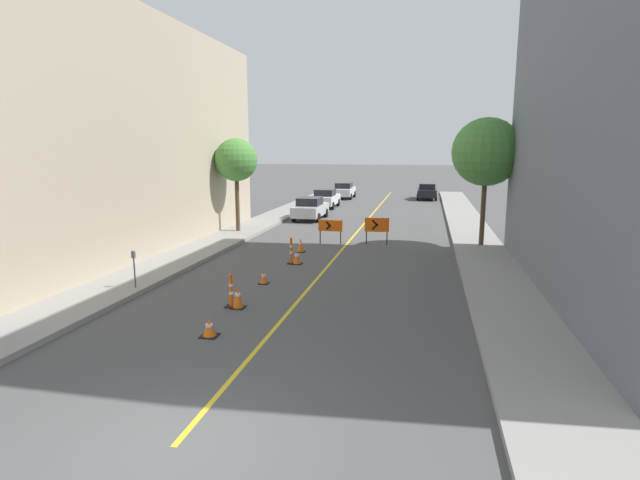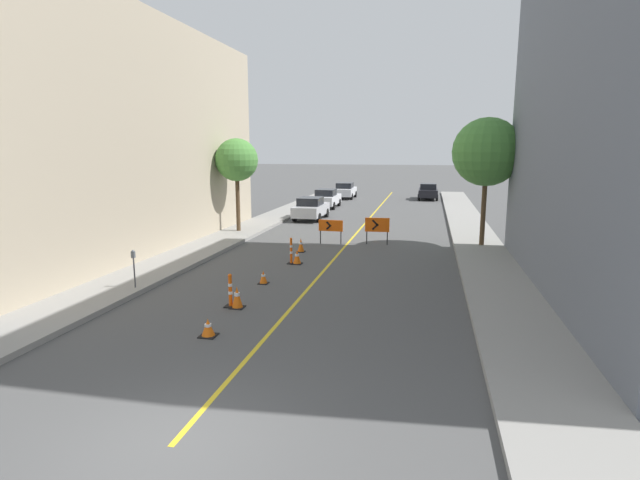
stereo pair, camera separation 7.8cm
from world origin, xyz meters
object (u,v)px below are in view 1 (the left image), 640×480
Objects in this scene: parked_car_curb_mid at (326,198)px; street_tree_left_near at (236,160)px; arrow_barricade_secondary at (377,226)px; parking_meter_near_curb at (134,261)px; parked_car_curb_far at (344,190)px; delineator_post_rear at (291,253)px; traffic_cone_third at (264,277)px; delineator_post_front at (231,293)px; traffic_cone_fifth at (301,245)px; street_tree_right_near at (486,152)px; parked_car_opposite_side at (427,191)px; arrow_barricade_primary at (330,227)px; traffic_cone_fourth at (297,257)px; traffic_cone_nearest at (209,328)px; traffic_cone_second at (238,297)px; parked_car_curb_near at (310,208)px.

parked_car_curb_mid is 14.61m from street_tree_left_near.
parked_car_curb_mid is at bearing 106.98° from arrow_barricade_secondary.
arrow_barricade_secondary is at bearing 55.39° from parking_meter_near_curb.
street_tree_left_near reaches higher than parked_car_curb_far.
parked_car_curb_far reaches higher than parking_meter_near_curb.
traffic_cone_third is at bearing -92.39° from delineator_post_rear.
parked_car_curb_mid is at bearing 86.84° from parking_meter_near_curb.
arrow_barricade_secondary is at bearing 73.19° from delineator_post_front.
traffic_cone_fifth is 0.16× the size of parked_car_curb_mid.
parking_meter_near_curb is at bearing -139.45° from street_tree_right_near.
street_tree_left_near reaches higher than parked_car_opposite_side.
street_tree_left_near is (-4.90, 13.20, 3.84)m from delineator_post_front.
delineator_post_rear is at bearing -96.91° from arrow_barricade_primary.
arrow_barricade_primary reaches higher than delineator_post_front.
arrow_barricade_primary is (0.54, 4.86, 0.62)m from traffic_cone_fourth.
traffic_cone_fourth reaches higher than traffic_cone_nearest.
parked_car_curb_far is 0.80× the size of street_tree_left_near.
delineator_post_rear reaches higher than traffic_cone_second.
parking_meter_near_curb is 0.25× the size of street_tree_left_near.
traffic_cone_third is at bearing 92.34° from traffic_cone_second.
arrow_barricade_primary is (1.07, 11.12, 0.47)m from delineator_post_front.
delineator_post_rear is (0.27, 6.25, 0.04)m from delineator_post_front.
traffic_cone_third is at bearing -82.02° from parked_car_curb_near.
arrow_barricade_secondary is (2.95, 5.24, 0.69)m from traffic_cone_fourth.
parked_car_curb_far is (-2.49, 29.26, 0.30)m from delineator_post_rear.
traffic_cone_third is 8.33m from arrow_barricade_primary.
parked_car_curb_mid is (-3.51, 16.05, -0.13)m from arrow_barricade_primary.
traffic_cone_fifth is 8.94m from parking_meter_near_curb.
parked_car_curb_mid is (-2.57, 24.30, 0.56)m from traffic_cone_third.
traffic_cone_third is 0.11× the size of parked_car_curb_mid.
traffic_cone_fifth is (-0.08, 5.93, 0.10)m from traffic_cone_third.
parked_car_curb_near is at bearing -116.75° from parked_car_opposite_side.
traffic_cone_fifth is 2.60m from arrow_barricade_primary.
parked_car_curb_far is at bearing -175.66° from parked_car_opposite_side.
parked_car_curb_near reaches higher than traffic_cone_third.
parked_car_curb_far is (-2.75, 29.25, 0.49)m from traffic_cone_fourth.
parked_car_opposite_side reaches higher than parking_meter_near_curb.
street_tree_right_near is (10.83, -8.27, 3.99)m from parked_car_curb_near.
arrow_barricade_secondary is 0.33× the size of parked_car_curb_mid.
delineator_post_front is (-0.04, -8.80, 0.12)m from traffic_cone_fifth.
delineator_post_front is 0.25× the size of parked_car_curb_near.
traffic_cone_fifth is at bearing -41.68° from street_tree_left_near.
delineator_post_rear reaches higher than traffic_cone_nearest.
parked_car_curb_near reaches higher than delineator_post_front.
delineator_post_rear is at bearing -176.70° from traffic_cone_fourth.
street_tree_right_near is at bearing -65.70° from parked_car_curb_far.
traffic_cone_third is 9.29m from arrow_barricade_secondary.
arrow_barricade_secondary is at bearing -178.43° from street_tree_right_near.
street_tree_right_near is at bearing 40.55° from parking_meter_near_curb.
traffic_cone_second is at bearing -68.78° from street_tree_left_near.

